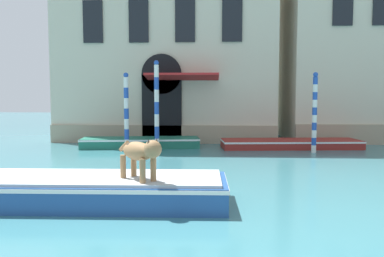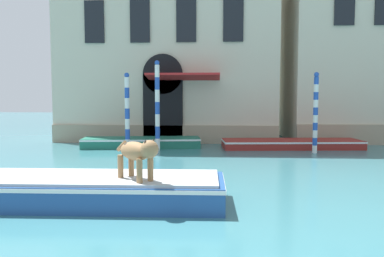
{
  "view_description": "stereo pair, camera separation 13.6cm",
  "coord_description": "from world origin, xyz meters",
  "px_view_note": "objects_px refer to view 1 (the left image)",
  "views": [
    {
      "loc": [
        0.44,
        -0.3,
        2.27
      ],
      "look_at": [
        -0.28,
        13.01,
        1.2
      ],
      "focal_mm": 35.0,
      "sensor_mm": 36.0,
      "label": 1
    },
    {
      "loc": [
        0.58,
        -0.29,
        2.27
      ],
      "look_at": [
        -0.28,
        13.01,
        1.2
      ],
      "focal_mm": 35.0,
      "sensor_mm": 36.0,
      "label": 2
    }
  ],
  "objects_px": {
    "boat_foreground": "(38,189)",
    "boat_moored_near_palazzo": "(141,142)",
    "dog_on_deck": "(141,152)",
    "mooring_pole_0": "(315,112)",
    "mooring_pole_1": "(126,111)",
    "boat_moored_far": "(290,143)",
    "mooring_pole_2": "(157,105)"
  },
  "relations": [
    {
      "from": "boat_foreground",
      "to": "boat_moored_near_palazzo",
      "type": "relative_size",
      "value": 1.48
    },
    {
      "from": "dog_on_deck",
      "to": "boat_moored_near_palazzo",
      "type": "bearing_deg",
      "value": 143.87
    },
    {
      "from": "boat_foreground",
      "to": "boat_moored_near_palazzo",
      "type": "xyz_separation_m",
      "value": [
        0.45,
        9.34,
        -0.08
      ]
    },
    {
      "from": "dog_on_deck",
      "to": "mooring_pole_0",
      "type": "xyz_separation_m",
      "value": [
        5.72,
        8.38,
        0.52
      ]
    },
    {
      "from": "boat_moored_near_palazzo",
      "to": "mooring_pole_1",
      "type": "relative_size",
      "value": 1.63
    },
    {
      "from": "boat_moored_near_palazzo",
      "to": "boat_moored_far",
      "type": "bearing_deg",
      "value": -5.79
    },
    {
      "from": "dog_on_deck",
      "to": "boat_foreground",
      "type": "bearing_deg",
      "value": -144.73
    },
    {
      "from": "mooring_pole_2",
      "to": "boat_moored_far",
      "type": "bearing_deg",
      "value": 11.3
    },
    {
      "from": "mooring_pole_1",
      "to": "mooring_pole_2",
      "type": "distance_m",
      "value": 1.43
    },
    {
      "from": "mooring_pole_1",
      "to": "dog_on_deck",
      "type": "bearing_deg",
      "value": -75.25
    },
    {
      "from": "boat_foreground",
      "to": "mooring_pole_1",
      "type": "height_order",
      "value": "mooring_pole_1"
    },
    {
      "from": "mooring_pole_2",
      "to": "dog_on_deck",
      "type": "bearing_deg",
      "value": -83.71
    },
    {
      "from": "boat_foreground",
      "to": "mooring_pole_1",
      "type": "distance_m",
      "value": 8.69
    },
    {
      "from": "boat_moored_near_palazzo",
      "to": "mooring_pole_2",
      "type": "distance_m",
      "value": 2.2
    },
    {
      "from": "boat_moored_near_palazzo",
      "to": "mooring_pole_0",
      "type": "xyz_separation_m",
      "value": [
        7.57,
        -1.28,
        1.45
      ]
    },
    {
      "from": "mooring_pole_0",
      "to": "mooring_pole_2",
      "type": "bearing_deg",
      "value": 177.82
    },
    {
      "from": "dog_on_deck",
      "to": "mooring_pole_1",
      "type": "bearing_deg",
      "value": 147.74
    },
    {
      "from": "mooring_pole_0",
      "to": "mooring_pole_1",
      "type": "xyz_separation_m",
      "value": [
        -8.06,
        0.51,
        0.02
      ]
    },
    {
      "from": "boat_foreground",
      "to": "mooring_pole_1",
      "type": "bearing_deg",
      "value": 88.93
    },
    {
      "from": "boat_moored_far",
      "to": "boat_moored_near_palazzo",
      "type": "bearing_deg",
      "value": 176.37
    },
    {
      "from": "mooring_pole_0",
      "to": "dog_on_deck",
      "type": "bearing_deg",
      "value": -124.29
    },
    {
      "from": "boat_moored_near_palazzo",
      "to": "boat_foreground",
      "type": "bearing_deg",
      "value": -100.03
    },
    {
      "from": "dog_on_deck",
      "to": "mooring_pole_0",
      "type": "distance_m",
      "value": 10.16
    },
    {
      "from": "mooring_pole_1",
      "to": "mooring_pole_2",
      "type": "height_order",
      "value": "mooring_pole_2"
    },
    {
      "from": "boat_moored_near_palazzo",
      "to": "mooring_pole_0",
      "type": "distance_m",
      "value": 7.82
    },
    {
      "from": "boat_moored_far",
      "to": "mooring_pole_0",
      "type": "relative_size",
      "value": 1.9
    },
    {
      "from": "dog_on_deck",
      "to": "boat_moored_far",
      "type": "bearing_deg",
      "value": 105.88
    },
    {
      "from": "boat_foreground",
      "to": "mooring_pole_1",
      "type": "relative_size",
      "value": 2.41
    },
    {
      "from": "boat_moored_near_palazzo",
      "to": "mooring_pole_2",
      "type": "bearing_deg",
      "value": -55.68
    },
    {
      "from": "mooring_pole_1",
      "to": "mooring_pole_2",
      "type": "relative_size",
      "value": 0.87
    },
    {
      "from": "boat_moored_near_palazzo",
      "to": "mooring_pole_0",
      "type": "height_order",
      "value": "mooring_pole_0"
    },
    {
      "from": "dog_on_deck",
      "to": "mooring_pole_1",
      "type": "distance_m",
      "value": 9.21
    }
  ]
}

